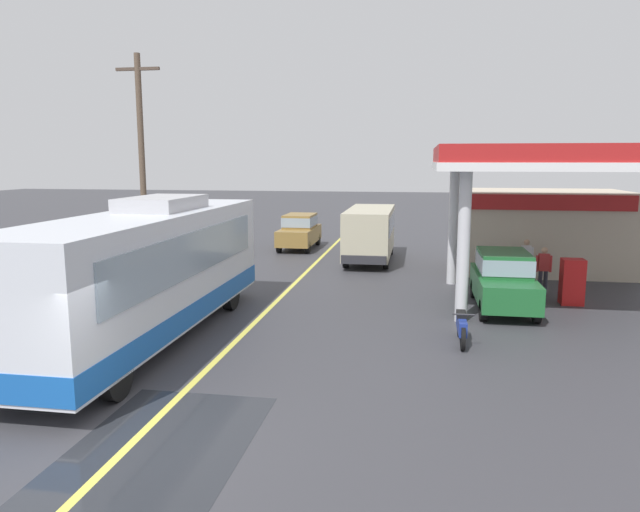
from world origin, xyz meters
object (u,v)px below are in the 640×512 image
object	(u,v)px
minibus_opposing_lane	(370,230)
car_trailing_behind_bus	(300,230)
pedestrian_near_pump	(544,268)
car_at_pump	(503,277)
motorcycle_parked_forecourt	(461,326)
pedestrian_by_shop	(526,258)
coach_bus_main	(149,275)

from	to	relation	value
minibus_opposing_lane	car_trailing_behind_bus	world-z (taller)	minibus_opposing_lane
pedestrian_near_pump	car_at_pump	bearing A→B (deg)	-124.58
pedestrian_near_pump	car_trailing_behind_bus	distance (m)	14.05
car_at_pump	motorcycle_parked_forecourt	world-z (taller)	car_at_pump
pedestrian_near_pump	pedestrian_by_shop	world-z (taller)	same
car_at_pump	car_trailing_behind_bus	bearing A→B (deg)	127.53
coach_bus_main	pedestrian_by_shop	world-z (taller)	coach_bus_main
coach_bus_main	minibus_opposing_lane	size ratio (longest dim) A/B	1.80
coach_bus_main	motorcycle_parked_forecourt	size ratio (longest dim) A/B	6.13
minibus_opposing_lane	pedestrian_by_shop	bearing A→B (deg)	-31.50
coach_bus_main	car_trailing_behind_bus	world-z (taller)	coach_bus_main
car_at_pump	minibus_opposing_lane	size ratio (longest dim) A/B	0.69
car_trailing_behind_bus	pedestrian_by_shop	bearing A→B (deg)	-34.66
car_at_pump	minibus_opposing_lane	distance (m)	9.70
minibus_opposing_lane	car_trailing_behind_bus	bearing A→B (deg)	140.81
motorcycle_parked_forecourt	car_trailing_behind_bus	distance (m)	17.19
coach_bus_main	car_trailing_behind_bus	xyz separation A→B (m)	(0.64, 16.47, -0.71)
car_at_pump	pedestrian_by_shop	distance (m)	4.69
minibus_opposing_lane	pedestrian_by_shop	size ratio (longest dim) A/B	3.69
car_trailing_behind_bus	pedestrian_near_pump	bearing A→B (deg)	-40.82
pedestrian_by_shop	car_at_pump	bearing A→B (deg)	-107.79
car_at_pump	minibus_opposing_lane	bearing A→B (deg)	120.46
coach_bus_main	car_trailing_behind_bus	distance (m)	16.50
car_at_pump	pedestrian_near_pump	distance (m)	2.98
car_at_pump	pedestrian_near_pump	bearing A→B (deg)	55.42
pedestrian_by_shop	car_trailing_behind_bus	bearing A→B (deg)	145.34
minibus_opposing_lane	car_trailing_behind_bus	distance (m)	5.21
car_at_pump	motorcycle_parked_forecourt	xyz separation A→B (m)	(-1.53, -3.86, -0.57)
coach_bus_main	motorcycle_parked_forecourt	xyz separation A→B (m)	(8.05, 0.98, -1.28)
minibus_opposing_lane	pedestrian_by_shop	xyz separation A→B (m)	(6.35, -3.89, -0.54)
minibus_opposing_lane	car_trailing_behind_bus	size ratio (longest dim) A/B	1.46
motorcycle_parked_forecourt	pedestrian_near_pump	world-z (taller)	pedestrian_near_pump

